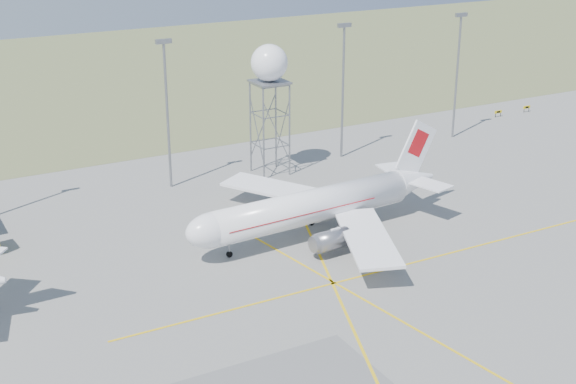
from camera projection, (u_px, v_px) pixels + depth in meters
grass_strip at (93, 78)px, 176.83m from camera, size 400.00×120.00×0.03m
mast_b at (167, 102)px, 107.37m from camera, size 2.20×0.50×20.50m
mast_c at (343, 80)px, 120.00m from camera, size 2.20×0.50×20.50m
mast_d at (458, 66)px, 129.93m from camera, size 2.20×0.50×20.50m
taxi_sign_near at (498, 112)px, 145.81m from camera, size 1.60×0.17×1.20m
taxi_sign_far at (527, 107)px, 148.97m from camera, size 1.60×0.17×1.20m
airliner_main at (315, 206)px, 94.57m from camera, size 35.32×34.27×12.01m
radar_tower at (270, 102)px, 113.38m from camera, size 5.19×5.19×18.80m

